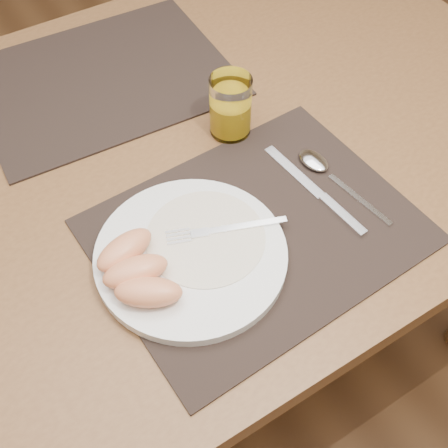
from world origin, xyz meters
TOP-DOWN VIEW (x-y plane):
  - ground at (0.00, 0.00)m, footprint 5.00×5.00m
  - table at (0.00, 0.00)m, footprint 1.40×0.90m
  - placemat_near at (0.02, -0.22)m, footprint 0.46×0.37m
  - placemat_far at (-0.02, 0.22)m, footprint 0.47×0.37m
  - plate at (-0.08, -0.21)m, footprint 0.27×0.27m
  - plate_dressing at (-0.05, -0.20)m, footprint 0.17×0.17m
  - fork at (-0.04, -0.20)m, footprint 0.17×0.08m
  - knife at (0.14, -0.22)m, footprint 0.03×0.22m
  - spoon at (0.18, -0.17)m, footprint 0.05×0.19m
  - juice_glass at (0.10, -0.02)m, footprint 0.07×0.07m
  - grapefruit_wedges at (-0.17, -0.21)m, footprint 0.10×0.15m

SIDE VIEW (x-z plane):
  - ground at x=0.00m, z-range 0.00..0.00m
  - table at x=0.00m, z-range 0.29..1.04m
  - placemat_near at x=0.02m, z-range 0.75..0.75m
  - placemat_far at x=-0.02m, z-range 0.75..0.75m
  - knife at x=0.14m, z-range 0.75..0.76m
  - spoon at x=0.18m, z-range 0.75..0.77m
  - plate at x=-0.08m, z-range 0.75..0.77m
  - plate_dressing at x=-0.05m, z-range 0.77..0.77m
  - fork at x=-0.04m, z-range 0.77..0.77m
  - grapefruit_wedges at x=-0.17m, z-range 0.77..0.81m
  - juice_glass at x=0.10m, z-range 0.75..0.85m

